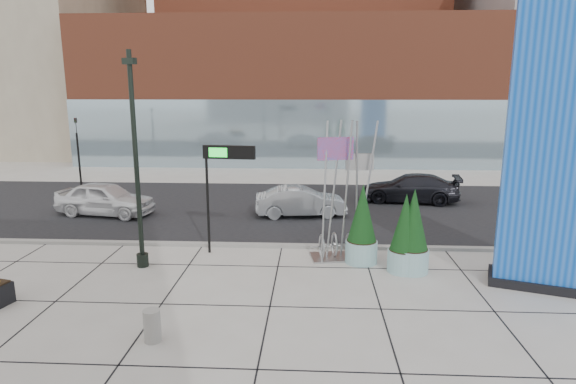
{
  "coord_description": "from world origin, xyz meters",
  "views": [
    {
      "loc": [
        2.13,
        -13.08,
        5.82
      ],
      "look_at": [
        1.34,
        2.0,
        2.55
      ],
      "focal_mm": 30.0,
      "sensor_mm": 36.0,
      "label": 1
    }
  ],
  "objects_px": {
    "car_white_west": "(105,199)",
    "concrete_bollard": "(152,326)",
    "public_art_sculpture": "(343,223)",
    "car_silver_mid": "(301,202)",
    "overhead_street_sign": "(225,161)",
    "blue_pylon": "(559,129)",
    "lamp_post": "(137,182)"
  },
  "relations": [
    {
      "from": "car_white_west",
      "to": "concrete_bollard",
      "type": "bearing_deg",
      "value": -142.4
    },
    {
      "from": "public_art_sculpture",
      "to": "car_silver_mid",
      "type": "relative_size",
      "value": 1.16
    },
    {
      "from": "public_art_sculpture",
      "to": "car_white_west",
      "type": "bearing_deg",
      "value": 144.68
    },
    {
      "from": "public_art_sculpture",
      "to": "overhead_street_sign",
      "type": "height_order",
      "value": "public_art_sculpture"
    },
    {
      "from": "blue_pylon",
      "to": "lamp_post",
      "type": "relative_size",
      "value": 1.4
    },
    {
      "from": "overhead_street_sign",
      "to": "car_silver_mid",
      "type": "xyz_separation_m",
      "value": [
        2.49,
        5.21,
        -2.66
      ]
    },
    {
      "from": "lamp_post",
      "to": "overhead_street_sign",
      "type": "xyz_separation_m",
      "value": [
        2.59,
        1.48,
        0.49
      ]
    },
    {
      "from": "lamp_post",
      "to": "concrete_bollard",
      "type": "xyz_separation_m",
      "value": [
        1.92,
        -4.76,
        -2.46
      ]
    },
    {
      "from": "car_silver_mid",
      "to": "overhead_street_sign",
      "type": "bearing_deg",
      "value": 147.47
    },
    {
      "from": "blue_pylon",
      "to": "car_white_west",
      "type": "xyz_separation_m",
      "value": [
        -16.51,
        7.39,
        -3.93
      ]
    },
    {
      "from": "concrete_bollard",
      "to": "car_silver_mid",
      "type": "xyz_separation_m",
      "value": [
        3.16,
        11.45,
        0.29
      ]
    },
    {
      "from": "car_silver_mid",
      "to": "public_art_sculpture",
      "type": "bearing_deg",
      "value": -170.76
    },
    {
      "from": "car_white_west",
      "to": "car_silver_mid",
      "type": "relative_size",
      "value": 1.1
    },
    {
      "from": "lamp_post",
      "to": "car_white_west",
      "type": "xyz_separation_m",
      "value": [
        -4.01,
        6.39,
        -2.08
      ]
    },
    {
      "from": "public_art_sculpture",
      "to": "overhead_street_sign",
      "type": "distance_m",
      "value": 4.6
    },
    {
      "from": "public_art_sculpture",
      "to": "car_silver_mid",
      "type": "height_order",
      "value": "public_art_sculpture"
    },
    {
      "from": "public_art_sculpture",
      "to": "concrete_bollard",
      "type": "xyz_separation_m",
      "value": [
        -4.76,
        -5.95,
        -0.87
      ]
    },
    {
      "from": "overhead_street_sign",
      "to": "lamp_post",
      "type": "bearing_deg",
      "value": -144.7
    },
    {
      "from": "car_white_west",
      "to": "car_silver_mid",
      "type": "height_order",
      "value": "car_white_west"
    },
    {
      "from": "blue_pylon",
      "to": "public_art_sculpture",
      "type": "distance_m",
      "value": 7.11
    },
    {
      "from": "concrete_bollard",
      "to": "car_white_west",
      "type": "relative_size",
      "value": 0.17
    },
    {
      "from": "car_white_west",
      "to": "car_silver_mid",
      "type": "bearing_deg",
      "value": -78.49
    },
    {
      "from": "blue_pylon",
      "to": "car_white_west",
      "type": "relative_size",
      "value": 2.14
    },
    {
      "from": "blue_pylon",
      "to": "lamp_post",
      "type": "distance_m",
      "value": 12.68
    },
    {
      "from": "concrete_bollard",
      "to": "car_white_west",
      "type": "xyz_separation_m",
      "value": [
        -5.93,
        11.15,
        0.38
      ]
    },
    {
      "from": "overhead_street_sign",
      "to": "car_silver_mid",
      "type": "height_order",
      "value": "overhead_street_sign"
    },
    {
      "from": "overhead_street_sign",
      "to": "car_white_west",
      "type": "relative_size",
      "value": 0.86
    },
    {
      "from": "lamp_post",
      "to": "public_art_sculpture",
      "type": "height_order",
      "value": "lamp_post"
    },
    {
      "from": "lamp_post",
      "to": "public_art_sculpture",
      "type": "relative_size",
      "value": 1.45
    },
    {
      "from": "concrete_bollard",
      "to": "public_art_sculpture",
      "type": "bearing_deg",
      "value": 51.34
    },
    {
      "from": "concrete_bollard",
      "to": "car_silver_mid",
      "type": "height_order",
      "value": "car_silver_mid"
    },
    {
      "from": "public_art_sculpture",
      "to": "overhead_street_sign",
      "type": "bearing_deg",
      "value": 166.53
    }
  ]
}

